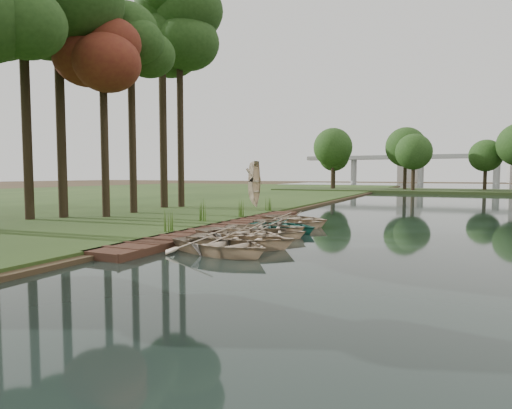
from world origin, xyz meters
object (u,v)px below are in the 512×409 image
at_px(boardwalk, 226,228).
at_px(rowboat_2, 240,232).
at_px(rowboat_1, 242,237).
at_px(rowboat_0, 221,242).
at_px(stored_rowboat, 255,203).

relative_size(boardwalk, rowboat_2, 4.13).
distance_m(boardwalk, rowboat_1, 5.07).
xyz_separation_m(rowboat_0, rowboat_1, (0.13, 1.30, 0.01)).
xyz_separation_m(rowboat_2, stored_rowboat, (-5.33, 13.13, 0.19)).
xyz_separation_m(boardwalk, rowboat_2, (2.32, -3.16, 0.30)).
height_order(boardwalk, rowboat_1, rowboat_1).
relative_size(boardwalk, rowboat_1, 4.21).
height_order(boardwalk, rowboat_2, rowboat_2).
bearing_deg(rowboat_2, boardwalk, 50.05).
xyz_separation_m(rowboat_1, stored_rowboat, (-5.88, 14.13, 0.20)).
relative_size(rowboat_0, rowboat_2, 0.96).
relative_size(rowboat_1, rowboat_2, 0.98).
xyz_separation_m(boardwalk, rowboat_0, (2.76, -5.45, 0.28)).
distance_m(rowboat_0, rowboat_2, 2.34).
bearing_deg(rowboat_1, rowboat_2, 19.52).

